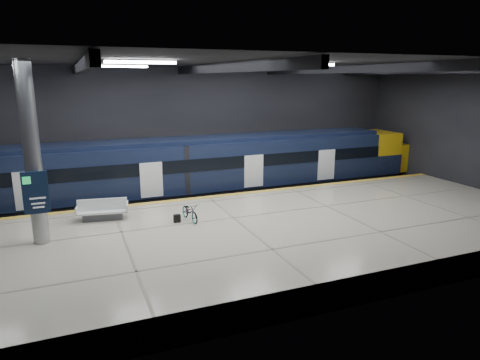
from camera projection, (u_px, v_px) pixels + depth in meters
ground at (226, 233)px, 20.70m from camera, size 30.00×30.00×0.00m
room_shell at (225, 114)px, 19.37m from camera, size 30.10×16.10×8.05m
platform at (246, 240)px, 18.32m from camera, size 30.00×11.00×1.10m
safety_strip at (208, 197)px, 22.92m from camera, size 30.00×0.40×0.01m
rails at (195, 202)px, 25.64m from camera, size 30.00×1.52×0.16m
train at (226, 167)px, 25.92m from camera, size 29.40×2.84×3.79m
bench at (103, 212)px, 19.21m from camera, size 2.33×1.26×0.98m
bicycle at (190, 212)px, 19.05m from camera, size 0.77×1.65×0.84m
pannier_bag at (177, 218)px, 18.88m from camera, size 0.30×0.18×0.35m
info_column at (32, 157)px, 15.82m from camera, size 0.90×0.78×6.90m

